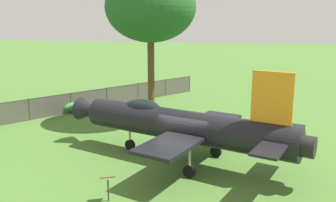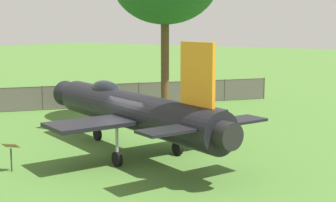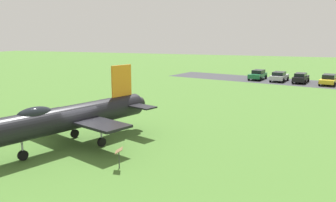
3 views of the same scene
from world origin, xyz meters
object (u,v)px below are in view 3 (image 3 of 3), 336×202
display_jet (67,118)px  parked_car_black (301,78)px  parked_car_green (258,75)px  parked_car_yellow (329,79)px  parked_car_silver (279,76)px  info_plaque (119,153)px

display_jet → parked_car_black: bearing=179.2°
parked_car_black → parked_car_green: (6.40, -1.70, 0.01)m
parked_car_yellow → parked_car_silver: 6.96m
display_jet → parked_car_silver: size_ratio=2.64×
parked_car_yellow → parked_car_green: 10.41m
display_jet → parked_car_yellow: (-18.08, -36.24, -1.20)m
parked_car_silver → display_jet: bearing=173.7°
parked_car_yellow → parked_car_silver: size_ratio=1.04×
info_plaque → parked_car_silver: 40.18m
parked_car_yellow → info_plaque: bearing=-7.4°
parked_car_green → parked_car_black: bearing=86.2°
info_plaque → parked_car_yellow: (-13.34, -38.25, -0.10)m
info_plaque → parked_car_green: parked_car_green is taller
parked_car_green → info_plaque: bearing=6.6°
display_jet → parked_car_silver: display_jet is taller
parked_car_yellow → parked_car_silver: parked_car_silver is taller
display_jet → parked_car_black: 39.63m
parked_car_green → parked_car_silver: bearing=84.7°
info_plaque → parked_car_yellow: bearing=-109.2°
display_jet → parked_car_silver: (-11.27, -37.64, -1.19)m
info_plaque → parked_car_green: 40.75m
display_jet → parked_car_yellow: 40.51m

